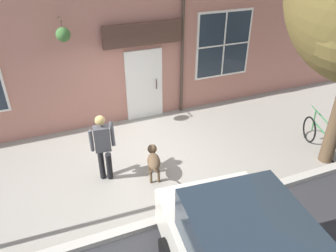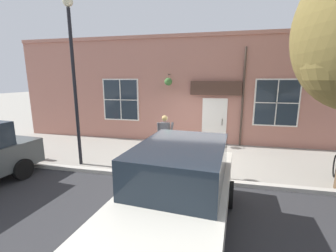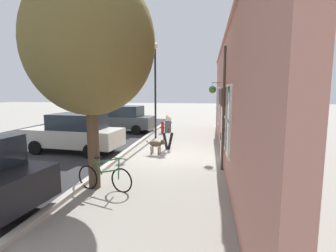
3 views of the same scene
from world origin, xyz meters
name	(u,v)px [view 2 (image 2 of 3)]	position (x,y,z in m)	size (l,w,h in m)	color
ground_plane	(191,158)	(0.00, 0.00, 0.00)	(90.00, 90.00, 0.00)	gray
storefront_facade	(198,90)	(-2.34, 0.01, 2.45)	(0.95, 18.00, 4.89)	#B27566
pedestrian_walking	(165,133)	(0.26, -0.96, 0.98)	(0.53, 0.59, 1.65)	black
dog_on_leash	(192,151)	(0.59, 0.08, 0.46)	(0.97, 0.43, 0.69)	brown
parked_car_mid_block	(179,192)	(4.33, 0.24, 0.88)	(4.44, 2.23, 1.75)	beige
street_lamp	(73,61)	(1.42, -3.73, 3.49)	(0.32, 0.32, 5.43)	black
fire_hydrant	(35,149)	(1.34, -5.64, 0.40)	(0.34, 0.20, 0.77)	red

